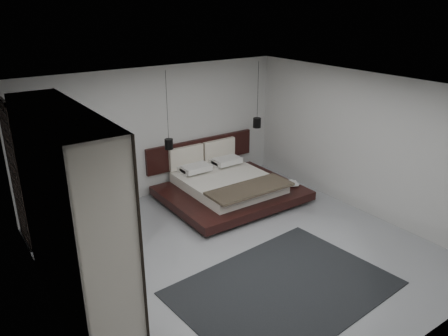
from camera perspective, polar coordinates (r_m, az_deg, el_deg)
floor at (r=7.68m, az=2.12°, el=-10.74°), size 6.00×6.00×0.00m
ceiling at (r=6.65m, az=2.44°, el=10.22°), size 6.00×6.00×0.00m
wall_back at (r=9.48m, az=-8.72°, el=4.61°), size 6.00×0.00×6.00m
wall_front at (r=5.24m, az=22.77°, el=-11.17°), size 6.00×0.00×6.00m
wall_left at (r=5.91m, az=-21.87°, el=-7.23°), size 0.00×6.00×6.00m
wall_right at (r=9.07m, az=17.62°, el=3.10°), size 0.00×6.00×6.00m
lattice_screen at (r=8.19m, az=-25.63°, el=-0.71°), size 0.05×0.90×2.60m
bed at (r=9.48m, az=0.42°, el=-2.29°), size 2.78×2.39×1.08m
book_lower at (r=9.69m, az=8.19°, el=-2.08°), size 0.28×0.35×0.03m
book_upper at (r=9.65m, az=8.24°, el=-2.02°), size 0.36×0.38×0.02m
pendant_left at (r=8.91m, az=-7.22°, el=3.17°), size 0.17×0.17×1.58m
pendant_right at (r=10.09m, az=4.33°, el=5.94°), size 0.18×0.18×1.50m
wardrobe at (r=6.03m, az=-19.31°, el=-6.11°), size 0.68×2.89×2.84m
rug at (r=6.86m, az=7.81°, el=-15.26°), size 3.33×2.50×0.01m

